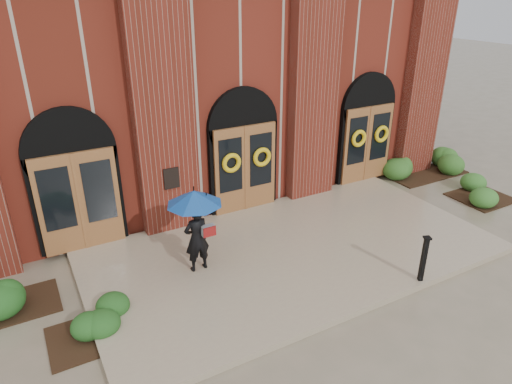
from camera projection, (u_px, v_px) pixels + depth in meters
ground at (296, 256)px, 11.35m from camera, size 90.00×90.00×0.00m
landing at (293, 251)px, 11.43m from camera, size 10.00×5.30×0.15m
church_building at (169, 63)px, 16.88m from camera, size 16.20×12.53×7.00m
man_with_umbrella at (195, 215)px, 10.01m from camera, size 1.30×1.30×1.99m
metal_post at (424, 258)px, 9.94m from camera, size 0.19×0.19×1.10m
hedge_wall_right at (428, 166)px, 16.03m from camera, size 2.66×1.06×0.68m
hedge_front_left at (86, 329)px, 8.62m from camera, size 1.29×1.11×0.46m
hedge_front_right at (483, 190)px, 14.31m from camera, size 1.54×1.32×0.55m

